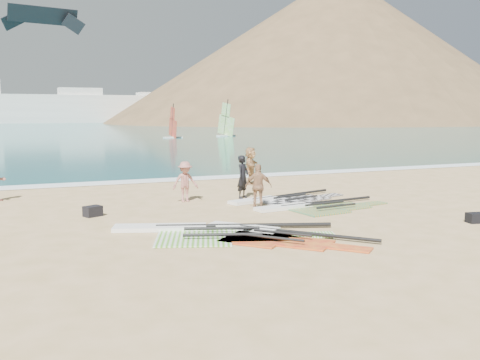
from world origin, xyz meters
name	(u,v)px	position (x,y,z in m)	size (l,w,h in m)	color
ground	(306,231)	(0.00, 0.00, 0.00)	(300.00, 300.00, 0.00)	tan
sea	(48,125)	(0.00, 132.00, 0.00)	(300.00, 240.00, 0.06)	#0C465A
surf_line	(182,180)	(0.00, 12.30, 0.00)	(300.00, 1.20, 0.04)	white
headland_main	(337,122)	(85.00, 130.00, 0.00)	(143.00, 143.00, 45.00)	brown
headland_minor	(406,121)	(120.00, 140.00, 0.00)	(70.00, 70.00, 28.00)	brown
rig_grey	(281,200)	(1.68, 4.86, 0.05)	(5.02, 2.70, 0.19)	black
rig_green	(204,232)	(-2.73, 0.85, 0.05)	(6.02, 3.57, 0.20)	#53AD1C
rig_orange	(314,207)	(2.02, 3.01, 0.05)	(5.07, 2.24, 0.20)	orange
rig_red	(269,235)	(-1.24, -0.17, 0.05)	(3.83, 4.47, 0.19)	red
gear_bag_near	(93,211)	(-5.25, 4.54, 0.17)	(0.53, 0.39, 0.34)	black
gear_bag_far	(476,218)	(5.33, -0.94, 0.15)	(0.50, 0.35, 0.30)	black
person_wetsuit	(243,177)	(0.62, 6.02, 0.83)	(0.61, 0.40, 1.67)	black
beachgoer_mid	(185,182)	(-1.68, 6.08, 0.76)	(0.98, 0.56, 1.51)	#AA685D
beachgoer_back	(258,186)	(0.23, 3.73, 0.78)	(0.92, 0.38, 1.56)	#A17451
beachgoer_right	(250,166)	(2.47, 9.52, 0.86)	(1.60, 0.51, 1.73)	tan
windsurfer_centre	(173,128)	(10.70, 52.53, 1.28)	(2.44, 2.93, 4.37)	white
windsurfer_right	(226,126)	(18.48, 54.11, 1.41)	(2.85, 3.16, 5.02)	white
kitesurf_kite	(43,17)	(-4.35, 46.38, 12.81)	(8.04, 2.28, 2.58)	black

